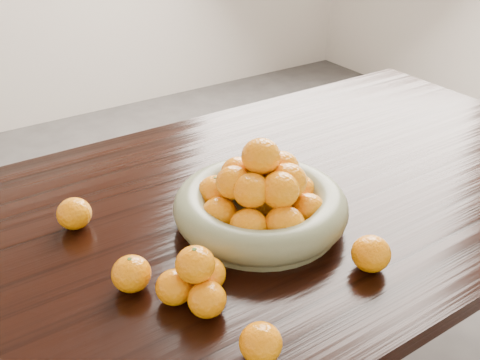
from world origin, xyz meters
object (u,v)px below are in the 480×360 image
dining_table (252,231)px  fruit_bowl (261,201)px  loose_orange_0 (131,274)px  orange_pyramid (196,281)px

dining_table → fruit_bowl: 0.17m
loose_orange_0 → orange_pyramid: bearing=-48.3°
orange_pyramid → fruit_bowl: bearing=30.2°
orange_pyramid → loose_orange_0: (-0.08, 0.09, -0.01)m
dining_table → fruit_bowl: bearing=-114.5°
fruit_bowl → orange_pyramid: 0.28m
orange_pyramid → loose_orange_0: size_ratio=1.85×
dining_table → orange_pyramid: size_ratio=14.79×
dining_table → fruit_bowl: size_ratio=5.28×
orange_pyramid → dining_table: bearing=38.9°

